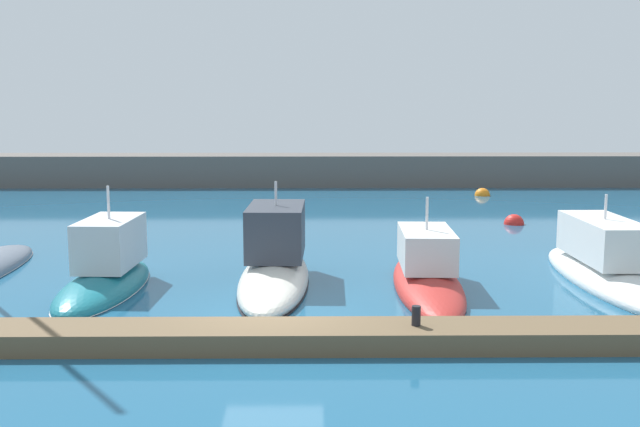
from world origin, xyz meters
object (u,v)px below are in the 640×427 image
mooring_buoy_orange (482,196)px  dock_bollard (416,316)px  motorboat_ivory_third (275,264)px  motorboat_red_fourth (427,274)px  mooring_buoy_red (514,224)px  mooring_buoy_yellow (295,212)px  motorboat_white_fifth (605,266)px  motorboat_teal_second (106,273)px

mooring_buoy_orange → dock_bollard: bearing=-105.9°
mooring_buoy_orange → motorboat_ivory_third: bearing=-117.8°
motorboat_red_fourth → mooring_buoy_orange: bearing=-14.7°
mooring_buoy_red → mooring_buoy_yellow: size_ratio=1.38×
dock_bollard → mooring_buoy_orange: bearing=74.1°
dock_bollard → motorboat_white_fifth: bearing=42.2°
motorboat_red_fourth → mooring_buoy_red: size_ratio=8.73×
motorboat_teal_second → motorboat_ivory_third: size_ratio=0.81×
motorboat_red_fourth → mooring_buoy_red: motorboat_red_fourth is taller
motorboat_white_fifth → mooring_buoy_orange: 20.72m
mooring_buoy_red → dock_bollard: (-6.66, -16.52, 0.71)m
motorboat_teal_second → mooring_buoy_orange: bearing=-33.9°
motorboat_ivory_third → motorboat_red_fourth: motorboat_ivory_third is taller
mooring_buoy_orange → mooring_buoy_yellow: bearing=-149.1°
motorboat_white_fifth → dock_bollard: motorboat_white_fifth is taller
motorboat_red_fourth → mooring_buoy_yellow: (-4.18, 14.91, -0.38)m
motorboat_teal_second → dock_bollard: bearing=-119.8°
motorboat_teal_second → motorboat_red_fourth: 9.30m
motorboat_ivory_third → motorboat_red_fourth: (4.46, -0.52, -0.21)m
mooring_buoy_red → dock_bollard: size_ratio=2.01×
mooring_buoy_yellow → dock_bollard: 20.47m
dock_bollard → motorboat_red_fourth: bearing=78.7°
motorboat_teal_second → mooring_buoy_yellow: (5.12, 14.99, -0.47)m
motorboat_ivory_third → mooring_buoy_orange: bearing=-26.3°
mooring_buoy_yellow → mooring_buoy_red: bearing=-20.7°
motorboat_ivory_third → motorboat_white_fifth: (9.91, 0.08, -0.12)m
mooring_buoy_orange → motorboat_red_fourth: bearing=-107.0°
mooring_buoy_red → motorboat_red_fourth: bearing=-116.5°
mooring_buoy_orange → motorboat_white_fifth: bearing=-92.9°
mooring_buoy_orange → mooring_buoy_yellow: mooring_buoy_orange is taller
motorboat_white_fifth → mooring_buoy_yellow: (-9.63, 14.30, -0.48)m
motorboat_red_fourth → mooring_buoy_yellow: 15.49m
mooring_buoy_orange → motorboat_teal_second: bearing=-126.5°
motorboat_teal_second → mooring_buoy_yellow: size_ratio=9.93×
motorboat_ivory_third → mooring_buoy_red: 14.69m
motorboat_red_fourth → mooring_buoy_yellow: size_ratio=12.04×
motorboat_teal_second → mooring_buoy_orange: (15.81, 21.37, -0.47)m
motorboat_teal_second → mooring_buoy_yellow: bearing=-16.3°
mooring_buoy_red → mooring_buoy_yellow: bearing=159.3°
mooring_buoy_red → mooring_buoy_yellow: 10.46m
motorboat_ivory_third → motorboat_white_fifth: bearing=-88.0°
motorboat_teal_second → motorboat_white_fifth: size_ratio=0.76×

